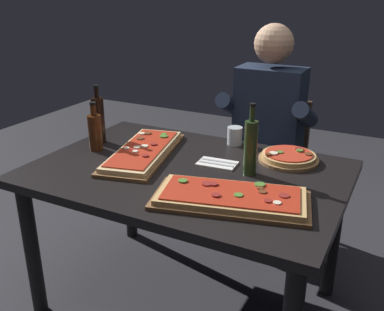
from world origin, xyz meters
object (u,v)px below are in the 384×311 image
object	(u,v)px
dining_table	(187,188)
vinegar_bottle_green	(251,147)
pizza_rectangular_front	(231,198)
pizza_rectangular_left	(143,151)
diner_chair	(270,162)
pizza_round_far	(289,157)
oil_bottle_amber	(98,119)
wine_bottle_dark	(95,131)
seated_diner	(266,129)
tumbler_near_camera	(235,136)

from	to	relation	value
dining_table	vinegar_bottle_green	distance (m)	0.36
pizza_rectangular_front	pizza_rectangular_left	bearing A→B (deg)	155.38
vinegar_bottle_green	diner_chair	bearing A→B (deg)	100.22
diner_chair	pizza_round_far	bearing A→B (deg)	-65.25
oil_bottle_amber	vinegar_bottle_green	xyz separation A→B (m)	(0.85, -0.03, 0.00)
wine_bottle_dark	oil_bottle_amber	size ratio (longest dim) A/B	0.81
pizza_rectangular_left	seated_diner	xyz separation A→B (m)	(0.40, 0.68, -0.02)
vinegar_bottle_green	pizza_round_far	bearing A→B (deg)	63.71
vinegar_bottle_green	dining_table	bearing A→B (deg)	-163.17
pizza_rectangular_front	diner_chair	distance (m)	1.11
pizza_rectangular_left	vinegar_bottle_green	size ratio (longest dim) A/B	2.06
tumbler_near_camera	diner_chair	xyz separation A→B (m)	(0.07, 0.44, -0.30)
pizza_rectangular_front	wine_bottle_dark	distance (m)	0.86
pizza_rectangular_front	pizza_rectangular_left	world-z (taller)	same
pizza_rectangular_front	vinegar_bottle_green	xyz separation A→B (m)	(-0.03, 0.29, 0.11)
dining_table	pizza_rectangular_front	distance (m)	0.38
pizza_round_far	wine_bottle_dark	xyz separation A→B (m)	(-0.91, -0.30, 0.08)
oil_bottle_amber	vinegar_bottle_green	distance (m)	0.85
vinegar_bottle_green	tumbler_near_camera	xyz separation A→B (m)	(-0.20, 0.33, -0.08)
dining_table	vinegar_bottle_green	xyz separation A→B (m)	(0.27, 0.08, 0.22)
dining_table	oil_bottle_amber	xyz separation A→B (m)	(-0.58, 0.11, 0.22)
pizza_round_far	wine_bottle_dark	distance (m)	0.96
pizza_rectangular_left	vinegar_bottle_green	xyz separation A→B (m)	(0.54, 0.03, 0.11)
pizza_rectangular_front	oil_bottle_amber	size ratio (longest dim) A/B	2.12
pizza_rectangular_front	pizza_round_far	distance (m)	0.52
pizza_rectangular_left	tumbler_near_camera	xyz separation A→B (m)	(0.34, 0.35, 0.03)
diner_chair	seated_diner	xyz separation A→B (m)	(0.00, -0.12, 0.26)
pizza_rectangular_front	seated_diner	size ratio (longest dim) A/B	0.49
dining_table	diner_chair	bearing A→B (deg)	81.32
pizza_rectangular_front	pizza_round_far	world-z (taller)	pizza_round_far
seated_diner	pizza_rectangular_front	bearing A→B (deg)	-79.70
diner_chair	seated_diner	size ratio (longest dim) A/B	0.65
wine_bottle_dark	tumbler_near_camera	xyz separation A→B (m)	(0.59, 0.40, -0.05)
dining_table	wine_bottle_dark	distance (m)	0.56
vinegar_bottle_green	pizza_rectangular_front	bearing A→B (deg)	-83.72
wine_bottle_dark	seated_diner	xyz separation A→B (m)	(0.66, 0.72, -0.10)
pizza_rectangular_left	diner_chair	distance (m)	0.94
vinegar_bottle_green	seated_diner	xyz separation A→B (m)	(-0.14, 0.65, -0.13)
wine_bottle_dark	diner_chair	world-z (taller)	wine_bottle_dark
pizza_round_far	vinegar_bottle_green	distance (m)	0.28
oil_bottle_amber	pizza_rectangular_front	bearing A→B (deg)	-19.84
dining_table	tumbler_near_camera	size ratio (longest dim) A/B	14.96
diner_chair	oil_bottle_amber	bearing A→B (deg)	-133.88
oil_bottle_amber	dining_table	bearing A→B (deg)	-10.91
wine_bottle_dark	vinegar_bottle_green	xyz separation A→B (m)	(0.80, 0.07, 0.03)
dining_table	pizza_round_far	world-z (taller)	pizza_round_far
dining_table	pizza_round_far	xyz separation A→B (m)	(0.38, 0.31, 0.11)
wine_bottle_dark	dining_table	bearing A→B (deg)	-1.41
pizza_round_far	seated_diner	world-z (taller)	seated_diner
pizza_rectangular_left	pizza_round_far	bearing A→B (deg)	21.05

